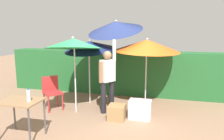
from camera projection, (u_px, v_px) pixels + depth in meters
name	position (u px, v px, depth m)	size (l,w,h in m)	color
ground_plane	(109.00, 114.00, 5.59)	(24.00, 24.00, 0.00)	#937056
hedge_row	(125.00, 72.00, 7.40)	(8.00, 0.70, 1.43)	#23602D
umbrella_rainbow	(147.00, 45.00, 6.09)	(1.84, 1.85, 1.92)	silver
umbrella_orange	(74.00, 44.00, 5.45)	(1.44, 1.45, 2.02)	silver
umbrella_yellow	(115.00, 27.00, 6.31)	(1.65, 1.62, 2.65)	silver
umbrella_navy	(90.00, 46.00, 6.20)	(1.46, 1.47, 1.95)	silver
person_vendor	(108.00, 77.00, 5.63)	(0.38, 0.51, 1.88)	black
chair_plastic	(52.00, 91.00, 5.92)	(0.62, 0.62, 0.89)	#B72D2D
cooler_box	(140.00, 109.00, 5.31)	(0.53, 0.34, 0.45)	silver
crate_cardboard	(117.00, 112.00, 5.26)	(0.39, 0.40, 0.35)	#9E7A4C
folding_table	(20.00, 105.00, 4.26)	(0.80, 0.60, 0.77)	#4C4C51
bottle_water	(29.00, 95.00, 4.18)	(0.07, 0.07, 0.24)	silver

